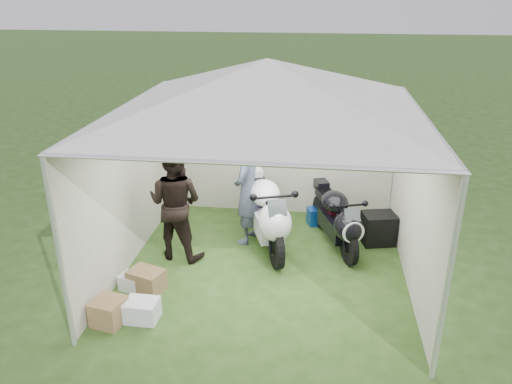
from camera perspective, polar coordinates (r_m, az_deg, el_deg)
ground at (r=7.44m, az=1.10°, el=-8.51°), size 80.00×80.00×0.00m
canopy_tent at (r=6.53m, az=1.30°, el=11.39°), size 5.66×5.66×3.00m
motorcycle_white at (r=7.73m, az=1.23°, el=-2.27°), size 0.99×2.10×1.07m
motorcycle_black at (r=7.86m, az=9.28°, el=-2.92°), size 0.84×1.76×0.90m
paddock_stand at (r=8.71m, az=7.25°, el=-2.74°), size 0.45×0.36×0.30m
person_dark_jacket at (r=7.44m, az=-9.21°, el=-1.24°), size 0.97×0.82×1.75m
person_blue_jacket at (r=7.80m, az=-0.94°, el=0.18°), size 0.57×0.72×1.75m
equipment_box at (r=8.22m, az=13.80°, el=-4.06°), size 0.58×0.50×0.50m
crate_0 at (r=6.47m, az=-12.88°, el=-13.04°), size 0.40×0.32×0.27m
crate_1 at (r=6.50m, az=-16.48°, el=-12.96°), size 0.42×0.42×0.32m
crate_2 at (r=7.10m, az=-14.06°, el=-9.92°), size 0.34×0.31×0.21m
crate_3 at (r=7.00m, az=-12.41°, el=-9.84°), size 0.54×0.45×0.30m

